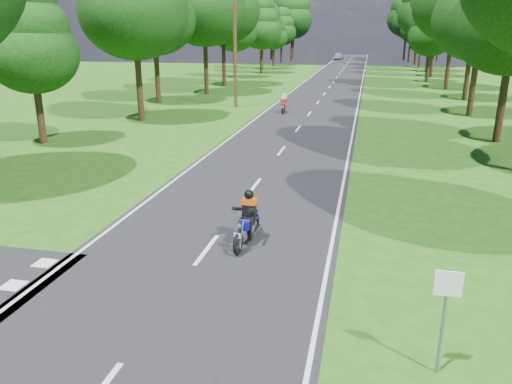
# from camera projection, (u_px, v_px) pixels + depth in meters

# --- Properties ---
(ground) EXTENTS (160.00, 160.00, 0.00)m
(ground) POSITION_uv_depth(u_px,v_px,m) (180.00, 285.00, 11.71)
(ground) COLOR #1B4F12
(ground) RESTS_ON ground
(main_road) EXTENTS (7.00, 140.00, 0.02)m
(main_road) POSITION_uv_depth(u_px,v_px,m) (333.00, 82.00, 58.15)
(main_road) COLOR black
(main_road) RESTS_ON ground
(road_markings) EXTENTS (7.40, 140.00, 0.01)m
(road_markings) POSITION_uv_depth(u_px,v_px,m) (331.00, 83.00, 56.43)
(road_markings) COLOR silver
(road_markings) RESTS_ON main_road
(treeline) EXTENTS (40.00, 115.35, 14.78)m
(treeline) POSITION_uv_depth(u_px,v_px,m) (353.00, 10.00, 64.66)
(treeline) COLOR black
(treeline) RESTS_ON ground
(telegraph_pole) EXTENTS (1.20, 0.26, 8.00)m
(telegraph_pole) POSITION_uv_depth(u_px,v_px,m) (235.00, 53.00, 37.70)
(telegraph_pole) COLOR #382616
(telegraph_pole) RESTS_ON ground
(road_sign) EXTENTS (0.45, 0.07, 2.00)m
(road_sign) POSITION_uv_depth(u_px,v_px,m) (445.00, 305.00, 8.30)
(road_sign) COLOR slate
(road_sign) RESTS_ON ground
(rider_near_blue) EXTENTS (0.75, 1.86, 1.51)m
(rider_near_blue) POSITION_uv_depth(u_px,v_px,m) (247.00, 218.00, 13.75)
(rider_near_blue) COLOR #0D1192
(rider_near_blue) RESTS_ON main_road
(rider_far_red) EXTENTS (0.65, 1.67, 1.37)m
(rider_far_red) POSITION_uv_depth(u_px,v_px,m) (284.00, 103.00, 36.00)
(rider_far_red) COLOR #AA0D25
(rider_far_red) RESTS_ON main_road
(distant_car) EXTENTS (2.13, 4.56, 1.51)m
(distant_car) POSITION_uv_depth(u_px,v_px,m) (339.00, 56.00, 101.53)
(distant_car) COLOR #AAADB2
(distant_car) RESTS_ON main_road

